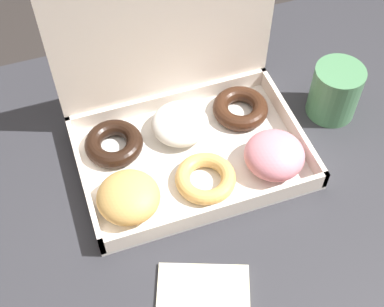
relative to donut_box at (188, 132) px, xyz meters
The scene contains 4 objects.
dining_table 0.17m from the donut_box, 124.04° to the right, with size 1.17×0.73×0.73m.
donut_box is the anchor object (origin of this frame).
coffee_mug 0.27m from the donut_box, ahead, with size 0.08×0.08×0.10m.
paper_napkin 0.26m from the donut_box, 104.16° to the right, with size 0.15×0.12×0.01m.
Camera 1 is at (-0.14, -0.46, 1.44)m, focal length 50.00 mm.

